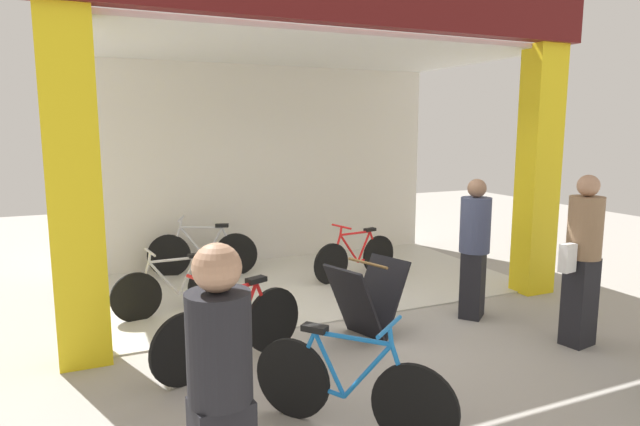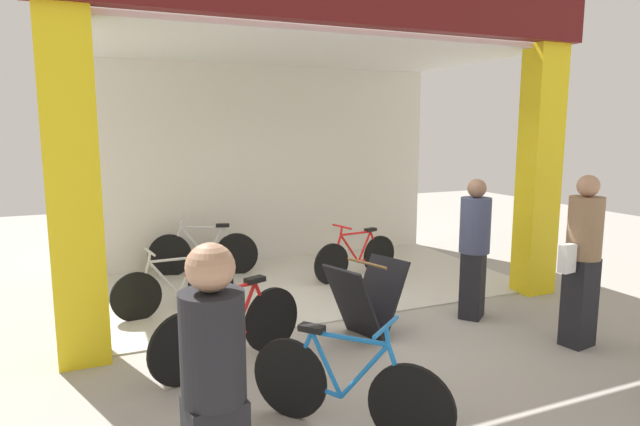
# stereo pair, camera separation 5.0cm
# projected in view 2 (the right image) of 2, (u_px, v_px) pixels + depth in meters

# --- Properties ---
(ground_plane) EXTENTS (20.17, 20.17, 0.00)m
(ground_plane) POSITION_uv_depth(u_px,v_px,m) (348.00, 320.00, 6.35)
(ground_plane) COLOR #9E9991
(ground_plane) RESTS_ON ground
(shop_facade) EXTENTS (6.28, 3.54, 4.06)m
(shop_facade) POSITION_uv_depth(u_px,v_px,m) (295.00, 131.00, 7.53)
(shop_facade) COLOR beige
(shop_facade) RESTS_ON ground
(bicycle_inside_0) EXTENTS (1.47, 0.41, 0.82)m
(bicycle_inside_0) POSITION_uv_depth(u_px,v_px,m) (175.00, 288.00, 6.51)
(bicycle_inside_0) COLOR black
(bicycle_inside_0) RESTS_ON ground
(bicycle_inside_1) EXTENTS (1.56, 0.59, 0.90)m
(bicycle_inside_1) POSITION_uv_depth(u_px,v_px,m) (204.00, 252.00, 8.22)
(bicycle_inside_1) COLOR black
(bicycle_inside_1) RESTS_ON ground
(bicycle_inside_2) EXTENTS (1.49, 0.46, 0.83)m
(bicycle_inside_2) POSITION_uv_depth(u_px,v_px,m) (356.00, 257.00, 8.03)
(bicycle_inside_2) COLOR black
(bicycle_inside_2) RESTS_ON ground
(bicycle_parked_0) EXTENTS (1.56, 0.66, 0.92)m
(bicycle_parked_0) POSITION_uv_depth(u_px,v_px,m) (231.00, 329.00, 5.07)
(bicycle_parked_0) COLOR black
(bicycle_parked_0) RESTS_ON ground
(bicycle_parked_1) EXTENTS (1.04, 1.28, 0.88)m
(bicycle_parked_1) POSITION_uv_depth(u_px,v_px,m) (346.00, 387.00, 3.97)
(bicycle_parked_1) COLOR black
(bicycle_parked_1) RESTS_ON ground
(sandwich_board_sign) EXTENTS (0.92, 0.77, 0.83)m
(sandwich_board_sign) POSITION_uv_depth(u_px,v_px,m) (366.00, 299.00, 5.82)
(sandwich_board_sign) COLOR black
(sandwich_board_sign) RESTS_ON ground
(pedestrian_0) EXTENTS (0.55, 0.39, 1.76)m
(pedestrian_0) POSITION_uv_depth(u_px,v_px,m) (582.00, 259.00, 5.49)
(pedestrian_0) COLOR black
(pedestrian_0) RESTS_ON ground
(pedestrian_1) EXTENTS (0.35, 0.35, 1.69)m
(pedestrian_1) POSITION_uv_depth(u_px,v_px,m) (215.00, 404.00, 2.70)
(pedestrian_1) COLOR black
(pedestrian_1) RESTS_ON ground
(pedestrian_2) EXTENTS (0.58, 0.52, 1.64)m
(pedestrian_2) POSITION_uv_depth(u_px,v_px,m) (474.00, 247.00, 6.35)
(pedestrian_2) COLOR black
(pedestrian_2) RESTS_ON ground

